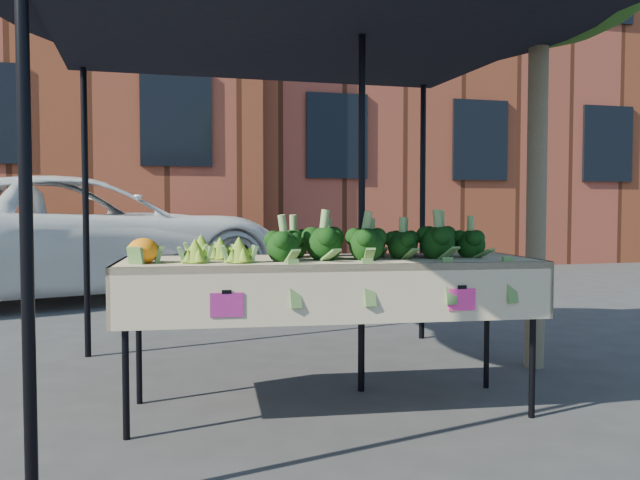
{
  "coord_description": "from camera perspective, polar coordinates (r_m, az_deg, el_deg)",
  "views": [
    {
      "loc": [
        -1.12,
        -3.72,
        1.2
      ],
      "look_at": [
        -0.05,
        0.24,
        1.0
      ],
      "focal_mm": 37.57,
      "sensor_mm": 36.0,
      "label": 1
    }
  ],
  "objects": [
    {
      "name": "ground",
      "position": [
        4.06,
        1.66,
        -14.39
      ],
      "size": [
        90.0,
        90.0,
        0.0
      ],
      "primitive_type": "plane",
      "color": "#2D2D30"
    },
    {
      "name": "table",
      "position": [
        3.97,
        0.76,
        -8.08
      ],
      "size": [
        2.47,
        1.04,
        0.9
      ],
      "color": "#C2B39C",
      "rests_on": "ground"
    },
    {
      "name": "canopy",
      "position": [
        4.31,
        -1.19,
        5.06
      ],
      "size": [
        3.16,
        3.16,
        2.74
      ],
      "primitive_type": null,
      "color": "black",
      "rests_on": "ground"
    },
    {
      "name": "broccoli_heap",
      "position": [
        4.01,
        4.45,
        0.24
      ],
      "size": [
        1.36,
        0.56,
        0.24
      ],
      "primitive_type": "ellipsoid",
      "color": "black",
      "rests_on": "table"
    },
    {
      "name": "romanesco_cluster",
      "position": [
        3.81,
        -9.03,
        -0.34
      ],
      "size": [
        0.42,
        0.56,
        0.19
      ],
      "primitive_type": "ellipsoid",
      "color": "#90A731",
      "rests_on": "table"
    },
    {
      "name": "cauliflower_pair",
      "position": [
        3.71,
        -14.82,
        -0.63
      ],
      "size": [
        0.19,
        0.19,
        0.17
      ],
      "primitive_type": "ellipsoid",
      "color": "orange",
      "rests_on": "table"
    },
    {
      "name": "vehicle",
      "position": [
        9.62,
        -20.02,
        12.73
      ],
      "size": [
        2.4,
        3.05,
        5.78
      ],
      "primitive_type": "imported",
      "rotation": [
        0.0,
        0.0,
        1.91
      ],
      "color": "white",
      "rests_on": "ground"
    },
    {
      "name": "street_tree",
      "position": [
        5.31,
        18.09,
        12.44
      ],
      "size": [
        2.13,
        2.13,
        4.2
      ],
      "primitive_type": null,
      "color": "#1E4C14",
      "rests_on": "ground"
    },
    {
      "name": "building_right",
      "position": [
        18.39,
        11.61,
        12.28
      ],
      "size": [
        12.0,
        8.0,
        8.5
      ],
      "primitive_type": "cube",
      "color": "brown",
      "rests_on": "ground"
    }
  ]
}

